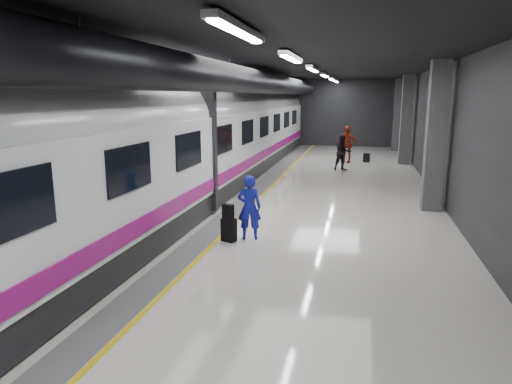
# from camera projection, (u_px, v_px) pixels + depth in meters

# --- Properties ---
(ground) EXTENTS (40.00, 40.00, 0.00)m
(ground) POSITION_uv_depth(u_px,v_px,m) (274.00, 217.00, 13.26)
(ground) COLOR silver
(ground) RESTS_ON ground
(platform_hall) EXTENTS (10.02, 40.02, 4.51)m
(platform_hall) POSITION_uv_depth(u_px,v_px,m) (271.00, 93.00, 13.50)
(platform_hall) COLOR black
(platform_hall) RESTS_ON ground
(train) EXTENTS (3.05, 38.00, 4.05)m
(train) POSITION_uv_depth(u_px,v_px,m) (167.00, 144.00, 13.55)
(train) COLOR black
(train) RESTS_ON ground
(traveler_main) EXTENTS (0.66, 0.51, 1.60)m
(traveler_main) POSITION_uv_depth(u_px,v_px,m) (249.00, 207.00, 11.10)
(traveler_main) COLOR #1A28C5
(traveler_main) RESTS_ON ground
(suitcase_main) EXTENTS (0.40, 0.33, 0.56)m
(suitcase_main) POSITION_uv_depth(u_px,v_px,m) (229.00, 230.00, 11.04)
(suitcase_main) COLOR black
(suitcase_main) RESTS_ON ground
(shoulder_bag) EXTENTS (0.30, 0.23, 0.36)m
(shoulder_bag) POSITION_uv_depth(u_px,v_px,m) (228.00, 212.00, 10.93)
(shoulder_bag) COLOR black
(shoulder_bag) RESTS_ON suitcase_main
(traveler_far_a) EXTENTS (1.02, 0.93, 1.69)m
(traveler_far_a) POSITION_uv_depth(u_px,v_px,m) (343.00, 153.00, 21.42)
(traveler_far_a) COLOR black
(traveler_far_a) RESTS_ON ground
(traveler_far_b) EXTENTS (1.22, 0.76, 1.94)m
(traveler_far_b) POSITION_uv_depth(u_px,v_px,m) (347.00, 144.00, 23.94)
(traveler_far_b) COLOR maroon
(traveler_far_b) RESTS_ON ground
(suitcase_far) EXTENTS (0.36, 0.28, 0.47)m
(suitcase_far) POSITION_uv_depth(u_px,v_px,m) (367.00, 158.00, 24.18)
(suitcase_far) COLOR black
(suitcase_far) RESTS_ON ground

